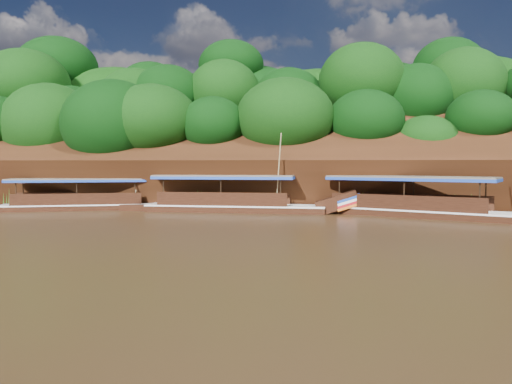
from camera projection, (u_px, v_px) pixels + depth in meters
ground at (249, 227)px, 27.71m from camera, size 160.00×160.00×0.00m
riverbank at (278, 180)px, 50.14m from camera, size 120.00×30.06×19.40m
boat_0 at (435, 209)px, 32.16m from camera, size 15.61×9.35×6.03m
boat_1 at (246, 204)px, 36.08m from camera, size 15.51×3.31×6.08m
boat_2 at (101, 203)px, 37.93m from camera, size 15.01×6.44×6.33m
reeds at (225, 199)px, 37.44m from camera, size 50.24×2.47×1.91m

